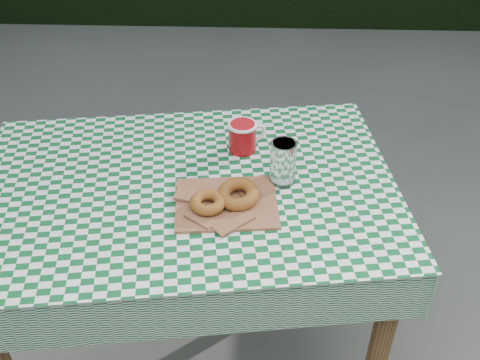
% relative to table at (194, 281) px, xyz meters
% --- Properties ---
extents(table, '(1.21, 0.89, 0.75)m').
position_rel_table_xyz_m(table, '(0.00, 0.00, 0.00)').
color(table, '#542F1C').
rests_on(table, ground).
extents(tablecloth, '(1.23, 0.91, 0.01)m').
position_rel_table_xyz_m(tablecloth, '(0.00, 0.00, 0.38)').
color(tablecloth, '#0C5025').
rests_on(tablecloth, table).
extents(paper_bag, '(0.28, 0.23, 0.01)m').
position_rel_table_xyz_m(paper_bag, '(0.11, -0.07, 0.39)').
color(paper_bag, '#975F41').
rests_on(paper_bag, tablecloth).
extents(bagel_front, '(0.11, 0.11, 0.03)m').
position_rel_table_xyz_m(bagel_front, '(0.07, -0.10, 0.41)').
color(bagel_front, '#9A581F').
rests_on(bagel_front, paper_bag).
extents(bagel_back, '(0.14, 0.14, 0.03)m').
position_rel_table_xyz_m(bagel_back, '(0.14, -0.07, 0.41)').
color(bagel_back, '#9C4E20').
rests_on(bagel_back, paper_bag).
extents(coffee_mug, '(0.22, 0.22, 0.09)m').
position_rel_table_xyz_m(coffee_mug, '(0.14, 0.18, 0.43)').
color(coffee_mug, '#9E0A0F').
rests_on(coffee_mug, tablecloth).
extents(drinking_glass, '(0.09, 0.09, 0.13)m').
position_rel_table_xyz_m(drinking_glass, '(0.26, 0.03, 0.44)').
color(drinking_glass, white).
rests_on(drinking_glass, tablecloth).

